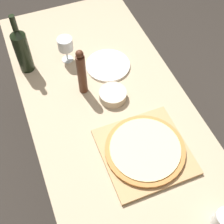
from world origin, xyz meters
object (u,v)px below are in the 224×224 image
Objects in this scene: pizza at (145,149)px; pepper_mill at (82,73)px; wine_glass at (65,45)px; small_bowl at (113,95)px; wine_bottle at (22,49)px.

pepper_mill is at bearing 107.52° from pizza.
pizza is 0.71m from wine_glass.
pepper_mill is at bearing 140.68° from small_bowl.
pizza is 1.30× the size of pepper_mill.
wine_bottle is 1.25× the size of pepper_mill.
wine_glass is 1.08× the size of small_bowl.
pepper_mill is 1.83× the size of wine_glass.
wine_bottle is at bearing 118.08° from pizza.
wine_bottle is 0.35m from pepper_mill.
pizza is 2.56× the size of small_bowl.
small_bowl is (0.12, -0.10, -0.11)m from pepper_mill.
wine_bottle reaches higher than pepper_mill.
pizza is at bearing -77.33° from wine_glass.
pizza is at bearing -87.06° from small_bowl.
wine_glass is (-0.15, 0.69, 0.08)m from pizza.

